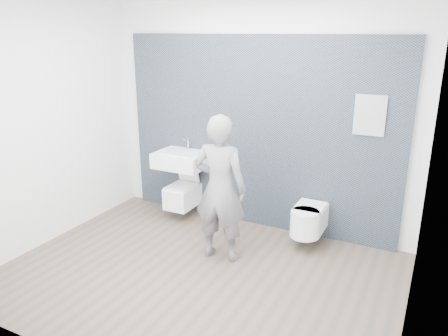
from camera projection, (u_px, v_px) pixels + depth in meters
The scene contains 8 objects.
ground at pixel (198, 274), 4.56m from camera, with size 4.00×4.00×0.00m, color brown.
room_shell at pixel (195, 109), 4.04m from camera, with size 4.00×4.00×4.00m.
tile_wall at pixel (254, 222), 5.81m from camera, with size 3.60×0.06×2.40m, color black.
washbasin at pixel (181, 159), 5.73m from camera, with size 0.66×0.49×0.49m.
toilet_square at pixel (183, 194), 5.89m from camera, with size 0.33×0.48×0.64m.
toilet_rounded at pixel (308, 220), 5.08m from camera, with size 0.34×0.58×0.32m.
info_placard at pixel (357, 245), 5.19m from camera, with size 0.33×0.03×0.44m, color silver.
visitor at pixel (220, 189), 4.69m from camera, with size 0.59×0.39×1.63m, color slate.
Camera 1 is at (2.06, -3.46, 2.44)m, focal length 35.00 mm.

